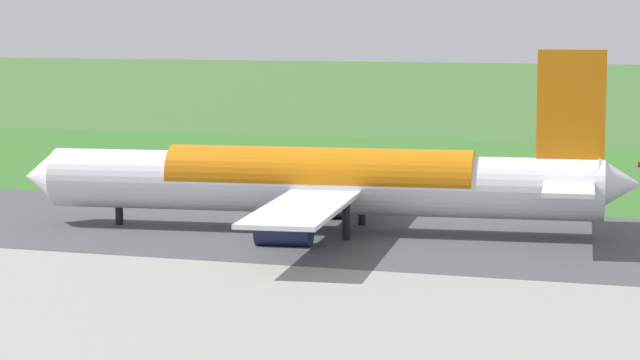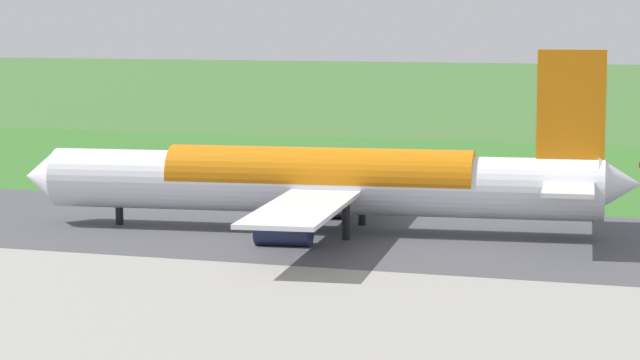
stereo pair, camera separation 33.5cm
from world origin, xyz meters
TOP-DOWN VIEW (x-y plane):
  - ground_plane at (0.00, 0.00)m, footprint 800.00×800.00m
  - runway_asphalt at (0.00, 0.00)m, footprint 600.00×31.90m
  - grass_verge_foreground at (0.00, -44.19)m, footprint 600.00×80.00m
  - airliner_main at (2.92, -0.04)m, footprint 54.13×44.40m
  - no_stopping_sign at (-20.52, -41.94)m, footprint 0.60×0.10m
  - traffic_cone_orange at (-12.91, -42.35)m, footprint 0.40×0.40m

SIDE VIEW (x-z plane):
  - ground_plane at x=0.00m, z-range 0.00..0.00m
  - grass_verge_foreground at x=0.00m, z-range 0.00..0.04m
  - runway_asphalt at x=0.00m, z-range 0.00..0.06m
  - traffic_cone_orange at x=-12.91m, z-range 0.00..0.55m
  - no_stopping_sign at x=-20.52m, z-range 0.23..2.64m
  - airliner_main at x=2.92m, z-range -3.59..12.29m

